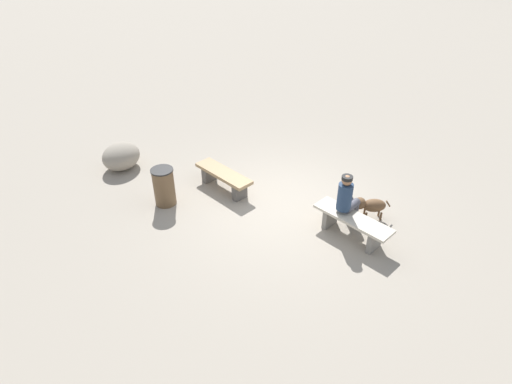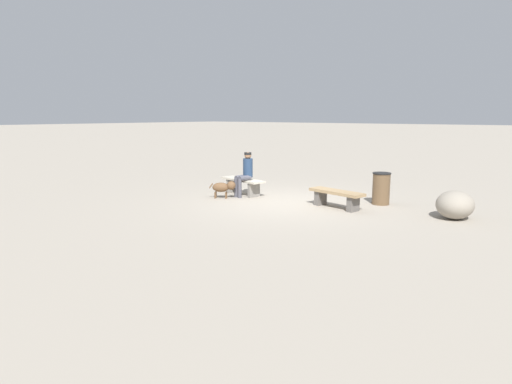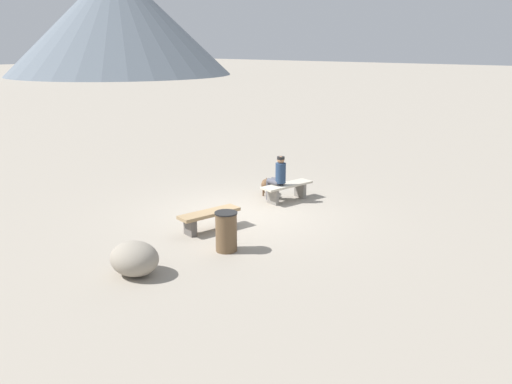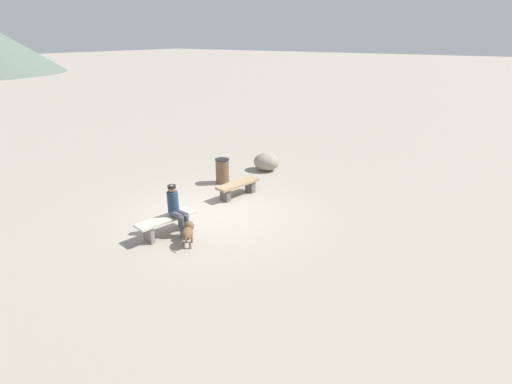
% 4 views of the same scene
% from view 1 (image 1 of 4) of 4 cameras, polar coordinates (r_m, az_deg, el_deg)
% --- Properties ---
extents(ground, '(210.00, 210.00, 0.06)m').
position_cam_1_polar(ground, '(9.17, 3.56, -1.81)').
color(ground, '#9E9384').
extents(bench_left, '(1.56, 0.70, 0.45)m').
position_cam_1_polar(bench_left, '(9.51, -4.41, 2.01)').
color(bench_left, '#605B56').
rests_on(bench_left, ground).
extents(bench_right, '(1.62, 0.73, 0.47)m').
position_cam_1_polar(bench_right, '(8.25, 12.90, -4.09)').
color(bench_right, gray).
rests_on(bench_right, ground).
extents(seated_person, '(0.35, 0.60, 1.28)m').
position_cam_1_polar(seated_person, '(8.21, 12.21, -0.89)').
color(seated_person, navy).
rests_on(seated_person, ground).
extents(dog, '(0.65, 0.55, 0.49)m').
position_cam_1_polar(dog, '(8.85, 15.15, -1.71)').
color(dog, brown).
rests_on(dog, ground).
extents(trash_bin, '(0.48, 0.48, 0.84)m').
position_cam_1_polar(trash_bin, '(9.15, -12.35, 0.71)').
color(trash_bin, brown).
rests_on(trash_bin, ground).
extents(boulder, '(0.95, 1.07, 0.65)m').
position_cam_1_polar(boulder, '(10.83, -17.78, 4.64)').
color(boulder, gray).
rests_on(boulder, ground).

